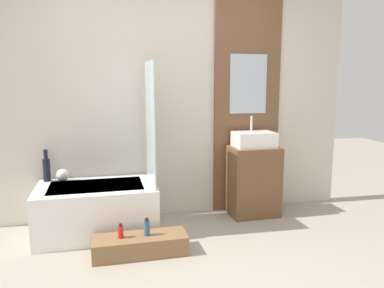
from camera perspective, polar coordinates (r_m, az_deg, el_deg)
ground_plane at (r=2.95m, az=1.59°, el=-20.59°), size 12.00×12.00×0.00m
wall_tiled_back at (r=4.10m, az=-4.16°, el=7.00°), size 4.20×0.06×2.60m
wall_wood_accent at (r=4.31m, az=8.43°, el=7.15°), size 0.77×0.04×2.60m
bathtub at (r=3.84m, az=-14.25°, el=-9.56°), size 1.13×0.72×0.48m
glass_shower_screen at (r=3.66m, az=-6.34°, el=3.16°), size 0.01×0.63×1.19m
wooden_step_bench at (r=3.38m, az=-7.90°, el=-15.01°), size 0.81×0.29×0.17m
vanity_cabinet at (r=4.24m, az=9.26°, el=-5.55°), size 0.53×0.41×0.77m
sink at (r=4.14m, az=9.43°, el=0.70°), size 0.44×0.31×0.33m
vase_tall_dark at (r=4.04m, az=-21.29°, el=-3.48°), size 0.07×0.07×0.32m
vase_round_light at (r=4.01m, az=-19.12°, el=-4.48°), size 0.12×0.12×0.12m
bottle_soap_primary at (r=3.31m, az=-10.82°, el=-12.96°), size 0.05×0.05×0.13m
bottle_soap_secondary at (r=3.32m, az=-6.90°, el=-12.54°), size 0.05×0.05×0.16m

